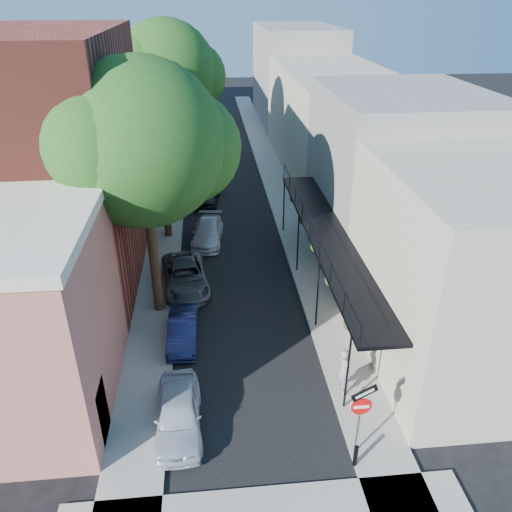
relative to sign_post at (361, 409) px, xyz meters
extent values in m
plane|color=black|center=(-3.16, -0.97, -2.04)|extent=(160.00, 160.00, 0.00)
cube|color=black|center=(-3.16, 29.03, -2.03)|extent=(6.00, 64.00, 0.01)
cube|color=gray|center=(-7.16, 29.03, -1.98)|extent=(2.00, 64.00, 0.12)
cube|color=gray|center=(0.84, 29.03, -1.98)|extent=(2.00, 64.00, 0.12)
cube|color=beige|center=(-8.21, 1.53, -0.84)|extent=(0.10, 1.20, 2.20)
cube|color=maroon|center=(-13.16, 13.03, 3.96)|extent=(10.00, 12.00, 12.00)
cube|color=gray|center=(-8.18, 13.03, 5.96)|extent=(0.06, 7.00, 4.00)
cube|color=gray|center=(-12.16, 25.03, 2.46)|extent=(8.00, 12.00, 9.00)
cube|color=beige|center=(-12.16, 39.03, 2.96)|extent=(8.00, 16.00, 10.00)
cube|color=#B86C5E|center=(-12.16, 53.03, 1.96)|extent=(8.00, 12.00, 8.00)
cube|color=beige|center=(5.84, 4.53, 1.96)|extent=(8.00, 9.00, 8.00)
cube|color=gray|center=(5.84, 14.03, 2.46)|extent=(8.00, 10.00, 9.00)
cube|color=beige|center=(5.84, 29.03, 1.96)|extent=(8.00, 20.00, 8.00)
cube|color=gray|center=(5.84, 47.03, 2.96)|extent=(8.00, 16.00, 10.00)
cube|color=black|center=(1.04, 9.03, 1.46)|extent=(2.00, 16.00, 0.15)
cube|color=black|center=(0.09, 9.03, 2.34)|extent=(0.05, 16.00, 0.05)
cylinder|color=black|center=(0.14, 2.03, -0.23)|extent=(0.08, 0.08, 3.40)
cylinder|color=black|center=(0.14, 17.03, -0.23)|extent=(0.08, 0.08, 3.40)
sphere|color=#1A4112|center=(0.44, 3.03, 1.01)|extent=(0.60, 0.60, 0.60)
sphere|color=#1A4112|center=(0.44, 9.03, 1.01)|extent=(0.60, 0.60, 0.60)
sphere|color=#1A4112|center=(0.44, 15.03, 1.01)|extent=(0.60, 0.60, 0.60)
cylinder|color=#595B60|center=(-0.01, 0.03, -0.59)|extent=(0.07, 0.07, 2.90)
cylinder|color=red|center=(-0.01, -0.01, 0.11)|extent=(0.66, 0.04, 0.66)
cube|color=white|center=(-0.01, -0.04, 0.11)|extent=(0.50, 0.02, 0.10)
cylinder|color=white|center=(-0.01, 0.01, 0.11)|extent=(0.70, 0.02, 0.70)
cube|color=black|center=(0.04, -0.02, 0.66)|extent=(0.89, 0.15, 0.58)
cube|color=white|center=(0.04, -0.05, 0.66)|extent=(0.60, 0.10, 0.31)
cylinder|color=black|center=(-0.16, -0.47, -1.52)|extent=(0.14, 0.14, 0.80)
cylinder|color=#321F14|center=(-6.96, 9.03, 1.46)|extent=(0.44, 0.44, 7.00)
sphere|color=#1A4112|center=(-6.96, 9.03, 5.98)|extent=(6.80, 6.80, 6.80)
sphere|color=#1A4112|center=(-5.26, 10.05, 5.48)|extent=(4.76, 4.76, 4.76)
cylinder|color=#321F14|center=(-6.96, 17.03, 1.11)|extent=(0.44, 0.44, 6.30)
sphere|color=#1A4112|center=(-6.96, 17.03, 5.16)|extent=(6.00, 6.00, 6.00)
sphere|color=#1A4112|center=(-5.46, 17.93, 4.66)|extent=(4.20, 4.20, 4.20)
cylinder|color=#321F14|center=(-6.96, 26.03, 1.64)|extent=(0.44, 0.44, 7.35)
sphere|color=#1A4112|center=(-6.96, 26.03, 6.36)|extent=(7.00, 7.00, 7.00)
sphere|color=#1A4112|center=(-5.21, 27.08, 5.86)|extent=(4.90, 4.90, 4.90)
imported|color=silver|center=(-5.76, 1.73, -1.37)|extent=(1.70, 3.95, 1.33)
imported|color=#141940|center=(-5.76, 6.62, -1.47)|extent=(1.30, 3.49, 1.14)
imported|color=#4F5155|center=(-5.76, 11.00, -1.38)|extent=(2.72, 4.94, 1.31)
imported|color=silver|center=(-4.56, 16.13, -1.43)|extent=(2.16, 4.35, 1.22)
imported|color=black|center=(-4.56, 22.45, -1.33)|extent=(2.20, 4.32, 1.41)
imported|color=#685F58|center=(-4.56, 26.59, -1.45)|extent=(1.31, 3.56, 1.16)
imported|color=#98A3AB|center=(-4.98, 31.73, -1.37)|extent=(2.34, 4.85, 1.33)
imported|color=gray|center=(0.24, 2.76, -0.93)|extent=(0.67, 0.83, 1.98)
camera|label=1|loc=(-4.34, -10.93, 11.43)|focal=35.00mm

